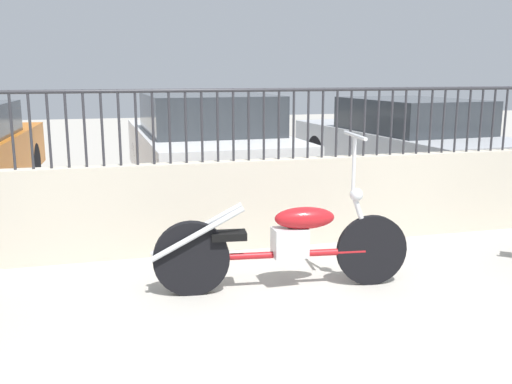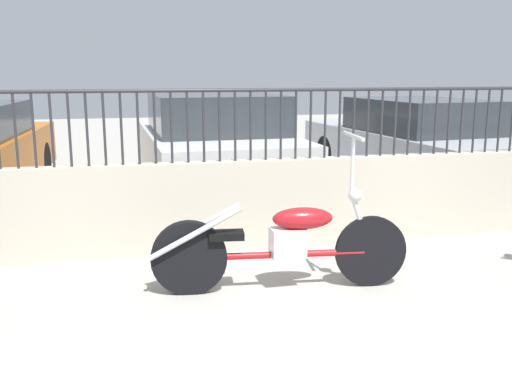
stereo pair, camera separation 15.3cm
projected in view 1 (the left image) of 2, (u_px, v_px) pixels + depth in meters
ground_plane at (362, 382)px, 3.30m from camera, size 40.00×40.00×0.00m
low_wall at (249, 204)px, 5.75m from camera, size 10.97×0.18×0.90m
fence_railing at (249, 113)px, 5.56m from camera, size 10.97×0.04×0.71m
motorcycle_red at (274, 243)px, 4.62m from camera, size 2.12×0.53×1.28m
car_white at (206, 145)px, 8.13m from camera, size 1.97×4.38×1.46m
car_silver at (403, 141)px, 9.08m from camera, size 2.09×4.67×1.35m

